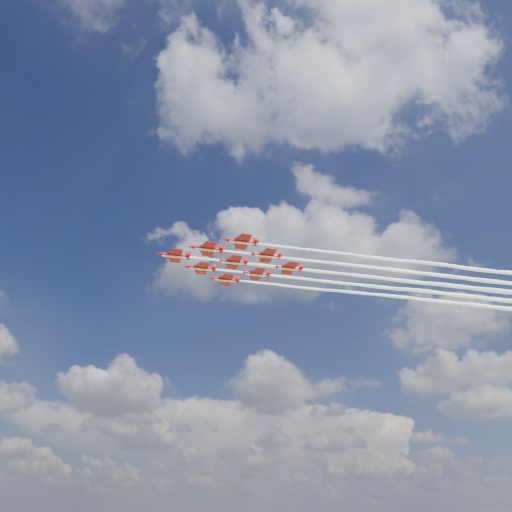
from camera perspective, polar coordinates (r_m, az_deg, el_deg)
name	(u,v)px	position (r m, az deg, el deg)	size (l,w,h in m)	color
jet_lead	(377,278)	(173.20, 13.67, -2.42)	(127.20, 69.55, 2.71)	red
jet_row2_port	(412,272)	(172.24, 17.38, -1.75)	(127.20, 69.55, 2.71)	red
jet_row2_starb	(393,288)	(182.65, 15.36, -3.57)	(127.20, 69.55, 2.71)	red
jet_row3_port	(448,266)	(172.02, 21.11, -1.07)	(127.20, 69.55, 2.71)	red
jet_row3_centre	(426,283)	(181.96, 18.88, -2.94)	(127.20, 69.55, 2.71)	red
jet_row3_starb	(407,298)	(192.31, 16.89, -4.61)	(127.20, 69.55, 2.71)	red
jet_row4_port	(461,278)	(181.97, 22.41, -2.29)	(127.20, 69.55, 2.71)	red
jet_row4_starb	(439,293)	(191.86, 20.23, -4.01)	(127.20, 69.55, 2.71)	red
jet_tail	(473,288)	(192.08, 23.58, -3.39)	(127.20, 69.55, 2.71)	red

